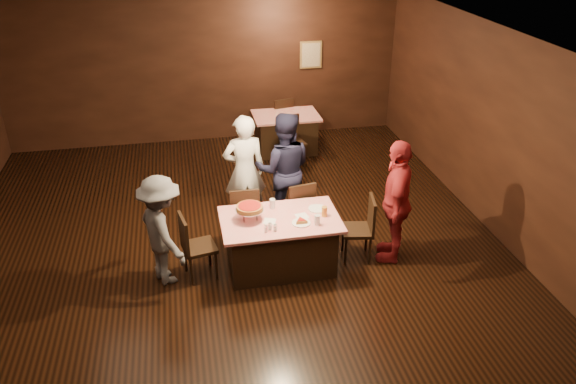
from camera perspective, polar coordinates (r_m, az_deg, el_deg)
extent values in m
plane|color=black|center=(7.84, -5.26, -8.25)|extent=(10.00, 10.00, 0.00)
cube|color=silver|center=(6.55, -6.41, 13.50)|extent=(8.00, 10.00, 0.04)
cube|color=black|center=(11.76, -8.46, 12.21)|extent=(8.00, 0.04, 3.00)
cube|color=black|center=(8.38, 22.59, 3.88)|extent=(0.04, 10.00, 3.00)
cube|color=tan|center=(11.98, 2.33, 13.76)|extent=(0.46, 0.03, 0.56)
cube|color=beige|center=(11.96, 2.36, 13.73)|extent=(0.38, 0.01, 0.48)
cube|color=red|center=(7.75, -0.79, -5.16)|extent=(1.60, 1.00, 0.77)
cube|color=#B2110B|center=(11.36, -0.21, 6.02)|extent=(1.30, 0.90, 0.77)
cube|color=black|center=(8.28, -4.47, -2.15)|extent=(0.43, 0.43, 0.95)
cube|color=black|center=(8.40, 0.95, -1.62)|extent=(0.49, 0.49, 0.95)
cube|color=black|center=(7.61, -9.00, -5.41)|extent=(0.49, 0.49, 0.95)
cube|color=black|center=(7.94, 7.05, -3.73)|extent=(0.49, 0.49, 0.95)
cube|color=black|center=(10.69, 0.52, 5.11)|extent=(0.51, 0.51, 0.95)
cube|color=black|center=(11.88, -0.77, 7.48)|extent=(0.50, 0.50, 0.95)
imported|color=white|center=(8.60, -4.43, 2.17)|extent=(0.68, 0.47, 1.79)
imported|color=black|center=(8.57, -0.43, 2.31)|extent=(0.99, 0.83, 1.82)
imported|color=#55555A|center=(7.47, -12.65, -3.84)|extent=(0.93, 1.14, 1.53)
imported|color=#A32229|center=(7.84, 10.94, -0.93)|extent=(0.82, 1.14, 1.80)
cylinder|color=black|center=(7.58, -4.00, -1.95)|extent=(0.01, 0.01, 0.15)
cylinder|color=black|center=(7.45, -4.50, -2.57)|extent=(0.01, 0.01, 0.15)
cylinder|color=black|center=(7.46, -3.18, -2.44)|extent=(0.01, 0.01, 0.15)
cylinder|color=silver|center=(7.46, -3.91, -1.79)|extent=(0.38, 0.38, 0.01)
cylinder|color=#B27233|center=(7.44, -3.92, -1.59)|extent=(0.35, 0.35, 0.05)
cylinder|color=#A5140C|center=(7.43, -3.93, -1.39)|extent=(0.30, 0.30, 0.01)
cylinder|color=white|center=(7.43, 1.34, -3.15)|extent=(0.25, 0.25, 0.01)
cylinder|color=#B27233|center=(7.42, 1.35, -2.97)|extent=(0.18, 0.18, 0.04)
cylinder|color=#A5140C|center=(7.41, 1.35, -2.82)|extent=(0.14, 0.14, 0.01)
cylinder|color=white|center=(7.77, 2.98, -1.70)|extent=(0.25, 0.25, 0.01)
cylinder|color=silver|center=(7.38, 2.98, -2.85)|extent=(0.08, 0.08, 0.14)
cylinder|color=#BF7F26|center=(7.58, 3.72, -1.98)|extent=(0.08, 0.08, 0.14)
cylinder|color=silver|center=(7.76, -1.58, -1.19)|extent=(0.08, 0.08, 0.14)
cylinder|color=silver|center=(7.29, -1.84, -3.55)|extent=(0.04, 0.04, 0.08)
cylinder|color=silver|center=(7.26, -1.85, -3.25)|extent=(0.05, 0.05, 0.02)
cylinder|color=silver|center=(7.25, -1.31, -3.70)|extent=(0.04, 0.04, 0.08)
cylinder|color=silver|center=(7.23, -1.31, -3.40)|extent=(0.05, 0.05, 0.02)
cylinder|color=silver|center=(7.24, -2.25, -3.80)|extent=(0.04, 0.04, 0.08)
cylinder|color=silver|center=(7.21, -2.25, -3.50)|extent=(0.05, 0.05, 0.02)
cube|color=white|center=(7.59, 1.42, -2.46)|extent=(0.19, 0.19, 0.01)
cube|color=white|center=(7.48, -1.87, -2.99)|extent=(0.21, 0.21, 0.01)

